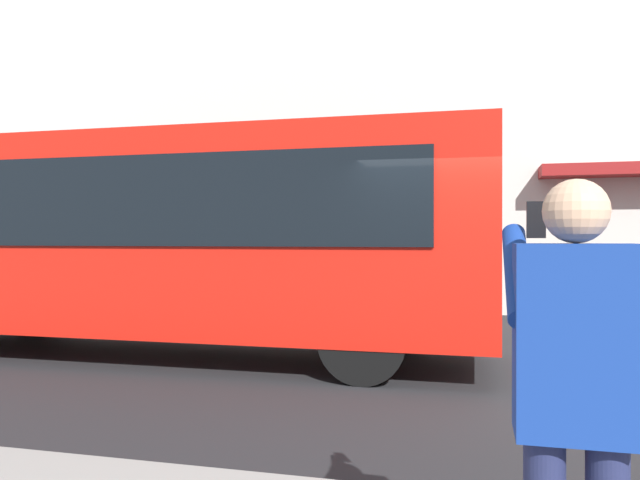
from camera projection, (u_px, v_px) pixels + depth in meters
The scene contains 4 objects.
ground_plane at pixel (474, 382), 6.98m from camera, with size 60.00×60.00×0.00m, color #232326.
building_facade_far at pixel (475, 42), 13.55m from camera, with size 28.00×1.55×12.00m.
red_bus at pixel (166, 235), 8.68m from camera, with size 9.05×2.54×3.08m.
pedestrian_photographer at pixel (577, 387), 2.08m from camera, with size 0.53×0.52×1.70m.
Camera 1 is at (0.01, 7.20, 1.65)m, focal length 34.41 mm.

